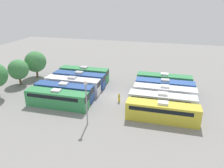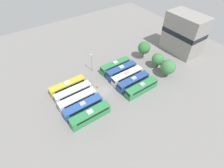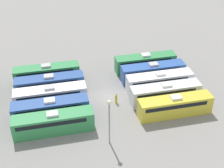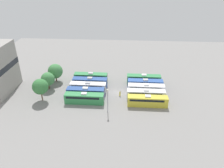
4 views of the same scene
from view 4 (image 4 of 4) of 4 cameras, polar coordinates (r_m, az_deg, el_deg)
ground_plane at (r=69.87m, az=1.17°, el=-2.18°), size 113.95×113.95×0.00m
bus_0 at (r=63.39m, az=9.22°, el=-4.31°), size 2.51×11.44×3.35m
bus_1 at (r=66.36m, az=8.84°, el=-2.68°), size 2.51×11.44×3.35m
bus_2 at (r=69.34m, az=8.85°, el=-1.24°), size 2.51×11.44×3.35m
bus_3 at (r=72.19m, az=8.63°, el=0.03°), size 2.51×11.44×3.35m
bus_4 at (r=75.33m, az=8.27°, el=1.31°), size 2.51×11.44×3.35m
bus_5 at (r=64.29m, az=-7.28°, el=-3.65°), size 2.51×11.44×3.35m
bus_6 at (r=67.07m, az=-6.96°, el=-2.18°), size 2.51×11.44×3.35m
bus_7 at (r=69.98m, az=-6.30°, el=-0.77°), size 2.51×11.44×3.35m
bus_8 at (r=72.92m, az=-5.79°, el=0.52°), size 2.51×11.44×3.35m
bus_9 at (r=76.15m, az=-5.57°, el=1.79°), size 2.51×11.44×3.35m
worker_person at (r=67.61m, az=2.09°, el=-2.52°), size 0.36×0.36×1.74m
light_pole at (r=58.19m, az=-1.16°, el=-3.26°), size 0.60×0.60×7.23m
tree_0 at (r=66.84m, az=-18.23°, el=-0.67°), size 4.64×4.64×6.97m
tree_1 at (r=73.25m, az=-16.42°, el=1.24°), size 4.41×4.41×5.75m
tree_2 at (r=77.35m, az=-14.59°, el=3.25°), size 5.05×5.05×6.43m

